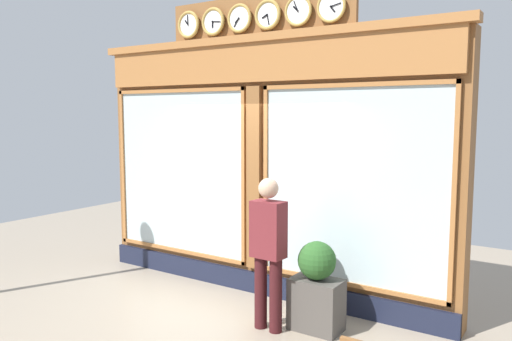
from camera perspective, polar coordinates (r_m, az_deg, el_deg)
The scene contains 4 objects.
shop_facade at distance 6.69m, azimuth 0.59°, elevation 0.80°, with size 5.31×0.42×3.87m.
pedestrian at distance 5.56m, azimuth 1.39°, elevation -8.64°, with size 0.37×0.23×1.69m.
planter_box at distance 5.80m, azimuth 6.81°, elevation -14.75°, with size 0.56×0.36×0.57m, color #4C4742.
planter_shrub at distance 5.64m, azimuth 6.87°, elevation -10.03°, with size 0.42×0.42×0.42m, color #285623.
Camera 1 is at (-3.62, 5.46, 2.38)m, focal length 35.53 mm.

